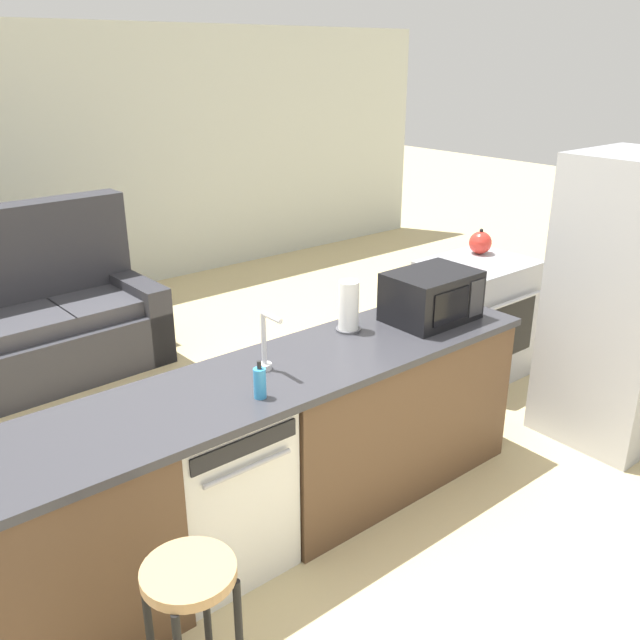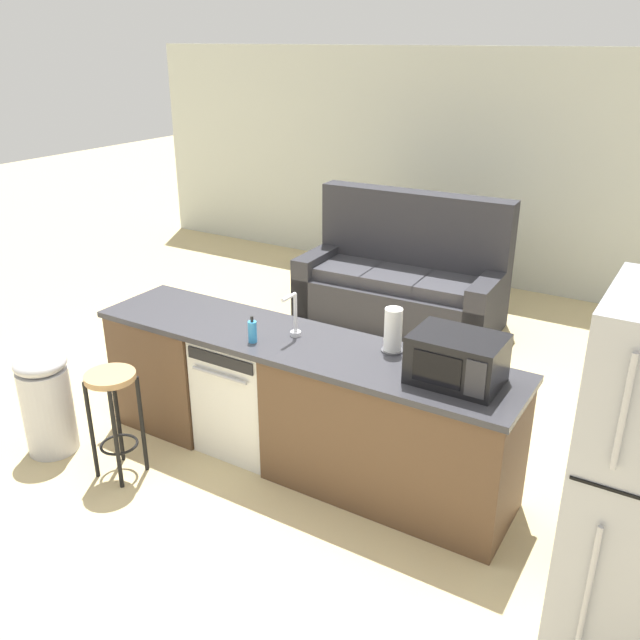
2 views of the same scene
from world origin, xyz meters
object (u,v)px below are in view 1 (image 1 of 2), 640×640
object	(u,v)px
refrigerator	(623,302)
bar_stool	(192,616)
kettle	(480,243)
couch	(18,328)
paper_towel_roll	(349,307)
microwave	(432,296)
soap_bottle	(260,383)
stove_range	(474,319)
dishwasher	(214,486)

from	to	relation	value
refrigerator	bar_stool	size ratio (longest dim) A/B	2.42
kettle	couch	bearing A→B (deg)	144.68
refrigerator	bar_stool	distance (m)	3.15
bar_stool	paper_towel_roll	bearing A→B (deg)	31.14
microwave	kettle	distance (m)	1.48
soap_bottle	couch	bearing A→B (deg)	95.01
refrigerator	bar_stool	xyz separation A→B (m)	(-3.12, -0.19, -0.36)
stove_range	paper_towel_roll	xyz separation A→B (m)	(-1.61, -0.38, 0.59)
couch	dishwasher	bearing A→B (deg)	-88.30
refrigerator	kettle	xyz separation A→B (m)	(0.17, 1.23, 0.09)
refrigerator	kettle	world-z (taller)	refrigerator
stove_range	kettle	xyz separation A→B (m)	(0.17, 0.13, 0.53)
paper_towel_roll	couch	distance (m)	2.82
stove_range	soap_bottle	world-z (taller)	soap_bottle
stove_range	couch	size ratio (longest dim) A/B	0.44
kettle	couch	world-z (taller)	couch
paper_towel_roll	soap_bottle	bearing A→B (deg)	-157.68
refrigerator	couch	distance (m)	4.24
dishwasher	soap_bottle	xyz separation A→B (m)	(0.17, -0.17, 0.55)
microwave	kettle	xyz separation A→B (m)	(1.31, 0.68, -0.05)
kettle	soap_bottle	bearing A→B (deg)	-162.00
dishwasher	couch	size ratio (longest dim) A/B	0.41
soap_bottle	stove_range	bearing A→B (deg)	16.38
microwave	kettle	world-z (taller)	microwave
refrigerator	couch	xyz separation A→B (m)	(-2.68, 3.25, -0.50)
stove_range	refrigerator	size ratio (longest dim) A/B	0.50
dishwasher	kettle	bearing A→B (deg)	13.78
stove_range	paper_towel_roll	world-z (taller)	paper_towel_roll
dishwasher	bar_stool	world-z (taller)	dishwasher
paper_towel_roll	refrigerator	bearing A→B (deg)	-24.03
microwave	paper_towel_roll	world-z (taller)	paper_towel_roll
stove_range	paper_towel_roll	size ratio (longest dim) A/B	3.19
soap_bottle	microwave	bearing A→B (deg)	7.25
couch	paper_towel_roll	bearing A→B (deg)	-67.11
bar_stool	kettle	bearing A→B (deg)	23.35
stove_range	microwave	world-z (taller)	microwave
stove_range	couch	xyz separation A→B (m)	(-2.68, 2.15, -0.06)
stove_range	refrigerator	distance (m)	1.18
paper_towel_roll	couch	bearing A→B (deg)	112.89
couch	microwave	bearing A→B (deg)	-60.28
microwave	couch	distance (m)	3.17
dishwasher	paper_towel_roll	world-z (taller)	paper_towel_roll
microwave	bar_stool	distance (m)	2.17
paper_towel_roll	bar_stool	size ratio (longest dim) A/B	0.38
dishwasher	soap_bottle	distance (m)	0.60
soap_bottle	kettle	bearing A→B (deg)	18.00
bar_stool	couch	world-z (taller)	couch
refrigerator	soap_bottle	xyz separation A→B (m)	(-2.43, 0.38, 0.08)
refrigerator	paper_towel_roll	world-z (taller)	refrigerator
soap_bottle	kettle	xyz separation A→B (m)	(2.60, 0.84, 0.01)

